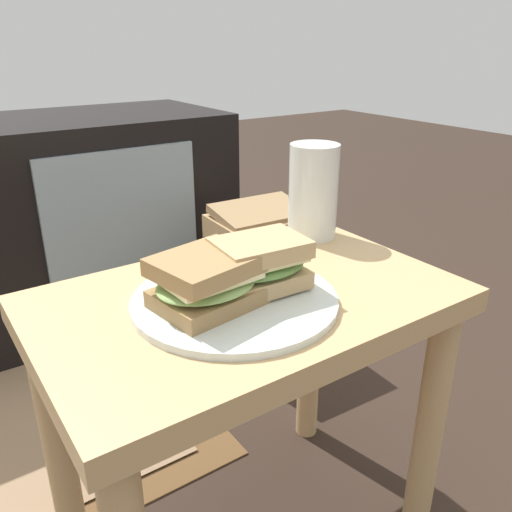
% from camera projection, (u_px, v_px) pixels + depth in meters
% --- Properties ---
extents(side_table, '(0.56, 0.36, 0.46)m').
position_uv_depth(side_table, '(247.00, 350.00, 0.75)').
color(side_table, tan).
rests_on(side_table, ground).
extents(tv_cabinet, '(0.96, 0.46, 0.58)m').
position_uv_depth(tv_cabinet, '(56.00, 224.00, 1.49)').
color(tv_cabinet, black).
rests_on(tv_cabinet, ground).
extents(plate, '(0.27, 0.27, 0.01)m').
position_uv_depth(plate, '(235.00, 300.00, 0.68)').
color(plate, silver).
rests_on(plate, side_table).
extents(sandwich_front, '(0.14, 0.12, 0.07)m').
position_uv_depth(sandwich_front, '(207.00, 281.00, 0.64)').
color(sandwich_front, '#9E7A4C').
rests_on(sandwich_front, plate).
extents(sandwich_back, '(0.13, 0.10, 0.07)m').
position_uv_depth(sandwich_back, '(260.00, 264.00, 0.69)').
color(sandwich_back, tan).
rests_on(sandwich_back, plate).
extents(beer_glass, '(0.08, 0.08, 0.16)m').
position_uv_depth(beer_glass, '(313.00, 192.00, 0.88)').
color(beer_glass, silver).
rests_on(beer_glass, side_table).
extents(paper_bag, '(0.24, 0.18, 0.40)m').
position_uv_depth(paper_bag, '(260.00, 282.00, 1.36)').
color(paper_bag, tan).
rests_on(paper_bag, ground).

